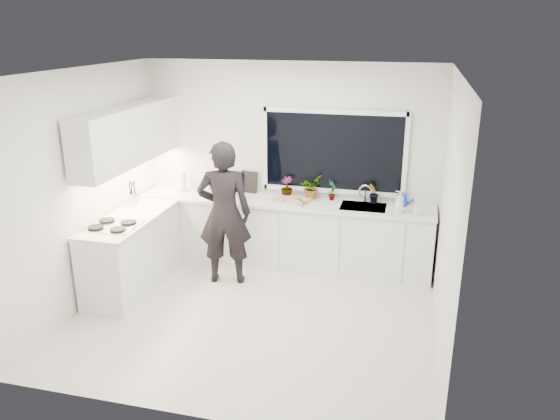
# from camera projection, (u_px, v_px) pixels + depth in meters

# --- Properties ---
(floor) EXTENTS (4.00, 3.50, 0.02)m
(floor) POSITION_uv_depth(u_px,v_px,m) (254.00, 316.00, 6.22)
(floor) COLOR beige
(floor) RESTS_ON ground
(wall_back) EXTENTS (4.00, 0.02, 2.70)m
(wall_back) POSITION_uv_depth(u_px,v_px,m) (289.00, 163.00, 7.39)
(wall_back) COLOR white
(wall_back) RESTS_ON ground
(wall_left) EXTENTS (0.02, 3.50, 2.70)m
(wall_left) POSITION_uv_depth(u_px,v_px,m) (84.00, 189.00, 6.24)
(wall_left) COLOR white
(wall_left) RESTS_ON ground
(wall_right) EXTENTS (0.02, 3.50, 2.70)m
(wall_right) POSITION_uv_depth(u_px,v_px,m) (449.00, 218.00, 5.31)
(wall_right) COLOR white
(wall_right) RESTS_ON ground
(ceiling) EXTENTS (4.00, 3.50, 0.02)m
(ceiling) POSITION_uv_depth(u_px,v_px,m) (249.00, 71.00, 5.34)
(ceiling) COLOR white
(ceiling) RESTS_ON wall_back
(window) EXTENTS (1.80, 0.02, 1.00)m
(window) POSITION_uv_depth(u_px,v_px,m) (333.00, 152.00, 7.16)
(window) COLOR black
(window) RESTS_ON wall_back
(base_cabinets_back) EXTENTS (3.92, 0.58, 0.88)m
(base_cabinets_back) POSITION_uv_depth(u_px,v_px,m) (284.00, 234.00, 7.40)
(base_cabinets_back) COLOR white
(base_cabinets_back) RESTS_ON floor
(base_cabinets_left) EXTENTS (0.58, 1.60, 0.88)m
(base_cabinets_left) POSITION_uv_depth(u_px,v_px,m) (133.00, 253.00, 6.78)
(base_cabinets_left) COLOR white
(base_cabinets_left) RESTS_ON floor
(countertop_back) EXTENTS (3.94, 0.62, 0.04)m
(countertop_back) POSITION_uv_depth(u_px,v_px,m) (284.00, 202.00, 7.24)
(countertop_back) COLOR silver
(countertop_back) RESTS_ON base_cabinets_back
(countertop_left) EXTENTS (0.62, 1.60, 0.04)m
(countertop_left) POSITION_uv_depth(u_px,v_px,m) (129.00, 219.00, 6.63)
(countertop_left) COLOR silver
(countertop_left) RESTS_ON base_cabinets_left
(upper_cabinets) EXTENTS (0.34, 2.10, 0.70)m
(upper_cabinets) POSITION_uv_depth(u_px,v_px,m) (128.00, 135.00, 6.67)
(upper_cabinets) COLOR white
(upper_cabinets) RESTS_ON wall_left
(sink) EXTENTS (0.58, 0.42, 0.14)m
(sink) POSITION_uv_depth(u_px,v_px,m) (363.00, 210.00, 7.02)
(sink) COLOR silver
(sink) RESTS_ON countertop_back
(faucet) EXTENTS (0.03, 0.03, 0.22)m
(faucet) POSITION_uv_depth(u_px,v_px,m) (365.00, 194.00, 7.15)
(faucet) COLOR silver
(faucet) RESTS_ON countertop_back
(stovetop) EXTENTS (0.56, 0.48, 0.03)m
(stovetop) POSITION_uv_depth(u_px,v_px,m) (112.00, 226.00, 6.30)
(stovetop) COLOR black
(stovetop) RESTS_ON countertop_left
(person) EXTENTS (0.75, 0.57, 1.83)m
(person) POSITION_uv_depth(u_px,v_px,m) (224.00, 213.00, 6.76)
(person) COLOR black
(person) RESTS_ON floor
(pizza_tray) EXTENTS (0.55, 0.47, 0.03)m
(pizza_tray) POSITION_uv_depth(u_px,v_px,m) (292.00, 201.00, 7.19)
(pizza_tray) COLOR #B6B7BB
(pizza_tray) RESTS_ON countertop_back
(pizza) EXTENTS (0.50, 0.42, 0.01)m
(pizza) POSITION_uv_depth(u_px,v_px,m) (292.00, 199.00, 7.18)
(pizza) COLOR red
(pizza) RESTS_ON pizza_tray
(watering_can) EXTENTS (0.16, 0.16, 0.13)m
(watering_can) POSITION_uv_depth(u_px,v_px,m) (402.00, 201.00, 7.02)
(watering_can) COLOR #133BB8
(watering_can) RESTS_ON countertop_back
(paper_towel_roll) EXTENTS (0.14, 0.14, 0.26)m
(paper_towel_roll) POSITION_uv_depth(u_px,v_px,m) (182.00, 181.00, 7.64)
(paper_towel_roll) COLOR white
(paper_towel_roll) RESTS_ON countertop_back
(knife_block) EXTENTS (0.16, 0.14, 0.22)m
(knife_block) POSITION_uv_depth(u_px,v_px,m) (215.00, 184.00, 7.57)
(knife_block) COLOR olive
(knife_block) RESTS_ON countertop_back
(utensil_crock) EXTENTS (0.15, 0.15, 0.16)m
(utensil_crock) POSITION_uv_depth(u_px,v_px,m) (133.00, 199.00, 7.05)
(utensil_crock) COLOR #B7B7BC
(utensil_crock) RESTS_ON countertop_left
(picture_frame_large) EXTENTS (0.21, 0.09, 0.28)m
(picture_frame_large) POSITION_uv_depth(u_px,v_px,m) (235.00, 182.00, 7.60)
(picture_frame_large) COLOR black
(picture_frame_large) RESTS_ON countertop_back
(picture_frame_small) EXTENTS (0.25, 0.07, 0.30)m
(picture_frame_small) POSITION_uv_depth(u_px,v_px,m) (249.00, 182.00, 7.55)
(picture_frame_small) COLOR black
(picture_frame_small) RESTS_ON countertop_back
(herb_plants) EXTENTS (1.32, 0.34, 0.32)m
(herb_plants) POSITION_uv_depth(u_px,v_px,m) (316.00, 188.00, 7.25)
(herb_plants) COLOR #26662D
(herb_plants) RESTS_ON countertop_back
(soap_bottles) EXTENTS (0.35, 0.12, 0.28)m
(soap_bottles) POSITION_uv_depth(u_px,v_px,m) (405.00, 204.00, 6.70)
(soap_bottles) COLOR #D8BF66
(soap_bottles) RESTS_ON countertop_back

